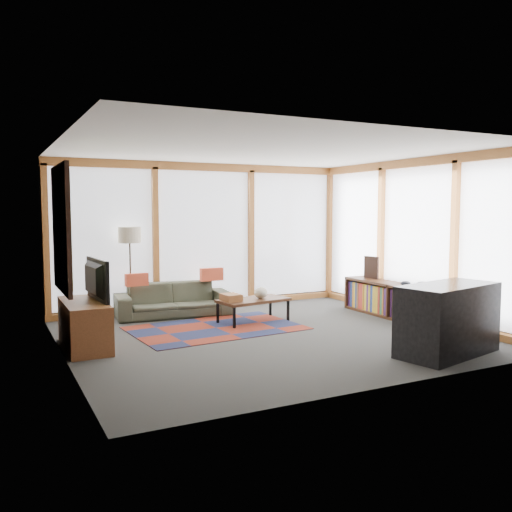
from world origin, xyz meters
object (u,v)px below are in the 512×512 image
floor_lamp (130,272)px  tv_console (85,325)px  bookshelf (396,301)px  bar_counter (448,319)px  coffee_table (253,310)px  television (90,280)px  sofa (173,300)px

floor_lamp → tv_console: bearing=-120.7°
bookshelf → tv_console: 4.89m
tv_console → bar_counter: (3.95, -2.32, 0.13)m
coffee_table → television: 2.69m
coffee_table → tv_console: tv_console is taller
sofa → television: (-1.59, -1.45, 0.60)m
floor_lamp → sofa: bearing=-17.8°
tv_console → floor_lamp: bearing=59.3°
sofa → tv_console: (-1.68, -1.50, 0.03)m
sofa → tv_console: tv_console is taller
sofa → tv_console: bearing=-132.1°
bookshelf → floor_lamp: bearing=152.1°
floor_lamp → tv_console: floor_lamp is taller
bookshelf → tv_console: (-4.88, 0.33, 0.02)m
floor_lamp → television: bearing=-119.0°
bar_counter → coffee_table: bearing=102.3°
sofa → bar_counter: bar_counter is taller
sofa → television: television is taller
tv_console → bar_counter: bar_counter is taller
bookshelf → television: (-4.78, 0.38, 0.59)m
tv_console → television: 0.58m
bookshelf → bar_counter: bearing=-115.1°
floor_lamp → coffee_table: size_ratio=1.35×
sofa → television: bearing=-131.4°
sofa → bookshelf: bookshelf is taller
bar_counter → bookshelf: bearing=52.3°
television → tv_console: bearing=112.4°
floor_lamp → television: size_ratio=1.59×
coffee_table → bar_counter: 3.08m
bookshelf → sofa: bearing=150.2°
floor_lamp → television: (-0.92, -1.67, 0.13)m
television → bar_counter: bearing=-125.7°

